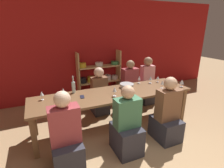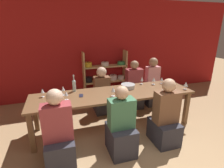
% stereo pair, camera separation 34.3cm
% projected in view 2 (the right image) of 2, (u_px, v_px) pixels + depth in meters
% --- Properties ---
extents(wall_back_red, '(8.80, 0.06, 2.70)m').
position_uv_depth(wall_back_red, '(96.00, 49.00, 4.92)').
color(wall_back_red, '#A31919').
rests_on(wall_back_red, ground_plane).
extents(shelf_unit, '(1.25, 0.30, 1.32)m').
position_uv_depth(shelf_unit, '(105.00, 79.00, 5.06)').
color(shelf_unit, tan).
rests_on(shelf_unit, ground_plane).
extents(dining_table, '(3.13, 0.83, 0.74)m').
position_uv_depth(dining_table, '(114.00, 96.00, 3.41)').
color(dining_table, brown).
rests_on(dining_table, ground_plane).
extents(mixing_bowl, '(0.30, 0.30, 0.08)m').
position_uv_depth(mixing_bowl, '(128.00, 86.00, 3.65)').
color(mixing_bowl, '#B7BABC').
rests_on(mixing_bowl, dining_table).
extents(wine_bottle_green, '(0.07, 0.07, 0.33)m').
position_uv_depth(wine_bottle_green, '(74.00, 85.00, 3.44)').
color(wine_bottle_green, '#B2C6C1').
rests_on(wine_bottle_green, dining_table).
extents(wine_glass_red_a, '(0.08, 0.08, 0.16)m').
position_uv_depth(wine_glass_red_a, '(154.00, 79.00, 3.84)').
color(wine_glass_red_a, white).
rests_on(wine_glass_red_a, dining_table).
extents(wine_glass_white_a, '(0.06, 0.06, 0.17)m').
position_uv_depth(wine_glass_white_a, '(142.00, 79.00, 3.87)').
color(wine_glass_white_a, white).
rests_on(wine_glass_white_a, dining_table).
extents(wine_glass_red_b, '(0.07, 0.07, 0.18)m').
position_uv_depth(wine_glass_red_b, '(63.00, 89.00, 3.23)').
color(wine_glass_red_b, white).
rests_on(wine_glass_red_b, dining_table).
extents(wine_glass_empty_a, '(0.07, 0.07, 0.18)m').
position_uv_depth(wine_glass_empty_a, '(113.00, 90.00, 3.19)').
color(wine_glass_empty_a, white).
rests_on(wine_glass_empty_a, dining_table).
extents(wine_glass_red_c, '(0.07, 0.07, 0.17)m').
position_uv_depth(wine_glass_red_c, '(165.00, 84.00, 3.50)').
color(wine_glass_red_c, white).
rests_on(wine_glass_red_c, dining_table).
extents(wine_glass_empty_b, '(0.08, 0.08, 0.16)m').
position_uv_depth(wine_glass_empty_b, '(186.00, 84.00, 3.55)').
color(wine_glass_empty_b, white).
rests_on(wine_glass_empty_b, dining_table).
extents(wine_glass_red_d, '(0.07, 0.07, 0.16)m').
position_uv_depth(wine_glass_red_d, '(42.00, 91.00, 3.16)').
color(wine_glass_red_d, white).
rests_on(wine_glass_red_d, dining_table).
extents(wine_glass_white_b, '(0.07, 0.07, 0.16)m').
position_uv_depth(wine_glass_white_b, '(61.00, 92.00, 3.10)').
color(wine_glass_white_b, white).
rests_on(wine_glass_white_b, dining_table).
extents(wine_glass_empty_c, '(0.07, 0.07, 0.14)m').
position_uv_depth(wine_glass_empty_c, '(162.00, 79.00, 3.91)').
color(wine_glass_empty_c, white).
rests_on(wine_glass_empty_c, dining_table).
extents(wine_glass_white_c, '(0.07, 0.07, 0.16)m').
position_uv_depth(wine_glass_white_c, '(66.00, 94.00, 3.03)').
color(wine_glass_white_c, white).
rests_on(wine_glass_white_c, dining_table).
extents(cell_phone, '(0.09, 0.16, 0.01)m').
position_uv_depth(cell_phone, '(81.00, 96.00, 3.24)').
color(cell_phone, '#1E2338').
rests_on(cell_phone, dining_table).
extents(person_near_a, '(0.41, 0.51, 1.18)m').
position_uv_depth(person_near_a, '(165.00, 120.00, 3.01)').
color(person_near_a, '#2D2D38').
rests_on(person_near_a, ground_plane).
extents(person_far_a, '(0.34, 0.43, 1.24)m').
position_uv_depth(person_far_a, '(152.00, 87.00, 4.52)').
color(person_far_a, '#2D2D38').
rests_on(person_far_a, ground_plane).
extents(person_near_b, '(0.41, 0.51, 1.19)m').
position_uv_depth(person_near_b, '(59.00, 138.00, 2.51)').
color(person_near_b, '#2D2D38').
rests_on(person_near_b, ground_plane).
extents(person_far_b, '(0.40, 0.49, 1.19)m').
position_uv_depth(person_far_b, '(133.00, 90.00, 4.39)').
color(person_far_b, '#2D2D38').
rests_on(person_far_b, ground_plane).
extents(person_near_c, '(0.40, 0.50, 1.15)m').
position_uv_depth(person_near_c, '(121.00, 130.00, 2.76)').
color(person_near_c, '#2D2D38').
rests_on(person_near_c, ground_plane).
extents(person_far_c, '(0.36, 0.45, 1.10)m').
position_uv_depth(person_far_c, '(102.00, 95.00, 4.12)').
color(person_far_c, '#2D2D38').
rests_on(person_far_c, ground_plane).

